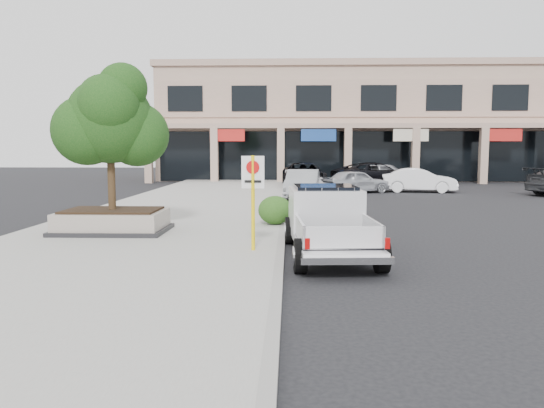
{
  "coord_description": "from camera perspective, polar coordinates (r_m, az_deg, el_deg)",
  "views": [
    {
      "loc": [
        -1.32,
        -12.77,
        2.62
      ],
      "look_at": [
        -1.8,
        1.5,
        1.12
      ],
      "focal_mm": 35.0,
      "sensor_mm": 36.0,
      "label": 1
    }
  ],
  "objects": [
    {
      "name": "no_parking_sign",
      "position": [
        12.79,
        -2.06,
        1.57
      ],
      "size": [
        0.55,
        0.09,
        2.3
      ],
      "color": "yellow",
      "rests_on": "sidewalk"
    },
    {
      "name": "planter",
      "position": [
        16.42,
        -16.76,
        -1.76
      ],
      "size": [
        3.2,
        2.2,
        0.68
      ],
      "color": "black",
      "rests_on": "sidewalk"
    },
    {
      "name": "lot_car_a",
      "position": [
        31.68,
        9.04,
        2.43
      ],
      "size": [
        4.34,
        3.15,
        1.37
      ],
      "primitive_type": "imported",
      "rotation": [
        0.0,
        0.0,
        2.0
      ],
      "color": "#ADAFB5",
      "rests_on": "ground"
    },
    {
      "name": "lot_car_e",
      "position": [
        38.28,
        12.23,
        3.15
      ],
      "size": [
        5.09,
        3.25,
        1.61
      ],
      "primitive_type": "imported",
      "rotation": [
        0.0,
        0.0,
        1.26
      ],
      "color": "#ADB0B6",
      "rests_on": "ground"
    },
    {
      "name": "curb",
      "position": [
        18.95,
        1.22,
        -1.72
      ],
      "size": [
        0.2,
        52.0,
        0.15
      ],
      "primitive_type": "cube",
      "color": "gray",
      "rests_on": "ground"
    },
    {
      "name": "strip_mall",
      "position": [
        47.67,
        13.35,
        8.4
      ],
      "size": [
        40.55,
        12.43,
        9.5
      ],
      "color": "tan",
      "rests_on": "ground"
    },
    {
      "name": "pickup_truck",
      "position": [
        12.94,
        6.23,
        -1.95
      ],
      "size": [
        2.3,
        5.43,
        1.67
      ],
      "primitive_type": null,
      "rotation": [
        0.0,
        0.0,
        0.06
      ],
      "color": "silver",
      "rests_on": "ground"
    },
    {
      "name": "curb_car_c",
      "position": [
        30.05,
        3.5,
        2.31
      ],
      "size": [
        2.53,
        4.98,
        1.38
      ],
      "primitive_type": "imported",
      "rotation": [
        0.0,
        0.0,
        0.13
      ],
      "color": "silver",
      "rests_on": "ground"
    },
    {
      "name": "planter_tree",
      "position": [
        16.4,
        -16.45,
        8.53
      ],
      "size": [
        2.9,
        2.55,
        4.0
      ],
      "color": "black",
      "rests_on": "planter"
    },
    {
      "name": "hedge",
      "position": [
        17.24,
        0.33,
        -0.67
      ],
      "size": [
        1.1,
        0.99,
        0.93
      ],
      "primitive_type": "ellipsoid",
      "color": "#234915",
      "rests_on": "sidewalk"
    },
    {
      "name": "curb_car_d",
      "position": [
        35.78,
        3.4,
        3.13
      ],
      "size": [
        2.95,
        6.07,
        1.66
      ],
      "primitive_type": "imported",
      "rotation": [
        0.0,
        0.0,
        0.03
      ],
      "color": "black",
      "rests_on": "ground"
    },
    {
      "name": "sidewalk",
      "position": [
        19.4,
        -10.53,
        -1.64
      ],
      "size": [
        8.0,
        52.0,
        0.15
      ],
      "primitive_type": "cube",
      "color": "gray",
      "rests_on": "ground"
    },
    {
      "name": "curb_car_a",
      "position": [
        19.53,
        4.17,
        0.34
      ],
      "size": [
        1.83,
        4.17,
        1.4
      ],
      "primitive_type": "imported",
      "rotation": [
        0.0,
        0.0,
        -0.04
      ],
      "color": "#313436",
      "rests_on": "ground"
    },
    {
      "name": "lot_car_d",
      "position": [
        36.9,
        11.17,
        3.12
      ],
      "size": [
        6.49,
        4.04,
        1.67
      ],
      "primitive_type": "imported",
      "rotation": [
        0.0,
        0.0,
        1.79
      ],
      "color": "black",
      "rests_on": "ground"
    },
    {
      "name": "curb_car_b",
      "position": [
        27.63,
        3.32,
        2.13
      ],
      "size": [
        2.05,
        4.75,
        1.52
      ],
      "primitive_type": "imported",
      "rotation": [
        0.0,
        0.0,
        -0.1
      ],
      "color": "#A2A5AA",
      "rests_on": "ground"
    },
    {
      "name": "lot_car_b",
      "position": [
        33.07,
        15.53,
        2.48
      ],
      "size": [
        4.52,
        2.1,
        1.44
      ],
      "primitive_type": "imported",
      "rotation": [
        0.0,
        0.0,
        1.43
      ],
      "color": "white",
      "rests_on": "ground"
    },
    {
      "name": "ground",
      "position": [
        13.11,
        7.72,
        -5.58
      ],
      "size": [
        120.0,
        120.0,
        0.0
      ],
      "primitive_type": "plane",
      "color": "black",
      "rests_on": "ground"
    }
  ]
}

